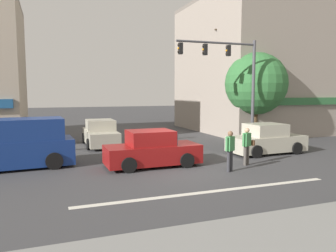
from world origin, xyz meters
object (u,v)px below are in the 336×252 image
at_px(utility_pole_far_right, 223,79).
at_px(sedan_crossing_center, 100,134).
at_px(van_approaching_near, 19,145).
at_px(pedestrian_mid_crossing, 230,149).
at_px(street_tree, 256,84).
at_px(pedestrian_far_side, 247,144).
at_px(traffic_light_mast, 234,73).
at_px(sedan_crossing_leftbound, 152,150).
at_px(sedan_parked_curbside, 266,140).

height_order(utility_pole_far_right, sedan_crossing_center, utility_pole_far_right).
relative_size(van_approaching_near, pedestrian_mid_crossing, 2.82).
bearing_deg(street_tree, pedestrian_mid_crossing, -131.35).
distance_m(pedestrian_mid_crossing, pedestrian_far_side, 1.53).
xyz_separation_m(street_tree, traffic_light_mast, (-2.84, -1.86, 0.53)).
distance_m(sedan_crossing_leftbound, van_approaching_near, 5.68).
distance_m(utility_pole_far_right, van_approaching_near, 15.06).
bearing_deg(pedestrian_far_side, utility_pole_far_right, 66.73).
height_order(sedan_crossing_center, sedan_parked_curbside, same).
xyz_separation_m(utility_pole_far_right, pedestrian_mid_crossing, (-5.25, -9.89, -3.24)).
xyz_separation_m(utility_pole_far_right, sedan_crossing_leftbound, (-7.93, -7.85, -3.48)).
relative_size(sedan_crossing_leftbound, pedestrian_far_side, 2.47).
distance_m(street_tree, traffic_light_mast, 3.43).
bearing_deg(sedan_crossing_center, utility_pole_far_right, 9.36).
bearing_deg(traffic_light_mast, sedan_crossing_leftbound, -153.67).
bearing_deg(street_tree, sedan_crossing_center, 170.83).
bearing_deg(street_tree, traffic_light_mast, -146.74).
height_order(traffic_light_mast, van_approaching_near, traffic_light_mast).
bearing_deg(pedestrian_far_side, sedan_parked_curbside, 38.57).
height_order(street_tree, sedan_crossing_leftbound, street_tree).
bearing_deg(street_tree, utility_pole_far_right, 102.91).
xyz_separation_m(traffic_light_mast, sedan_parked_curbside, (0.77, -2.09, -3.59)).
bearing_deg(sedan_parked_curbside, van_approaching_near, 175.80).
distance_m(street_tree, sedan_parked_curbside, 5.41).
relative_size(traffic_light_mast, pedestrian_mid_crossing, 3.71).
bearing_deg(pedestrian_mid_crossing, street_tree, 48.65).
bearing_deg(street_tree, sedan_crossing_leftbound, -151.29).
bearing_deg(traffic_light_mast, sedan_crossing_center, 153.94).
distance_m(traffic_light_mast, sedan_crossing_leftbound, 7.41).
bearing_deg(utility_pole_far_right, pedestrian_mid_crossing, -117.95).
bearing_deg(sedan_crossing_leftbound, street_tree, 28.71).
relative_size(sedan_parked_curbside, pedestrian_mid_crossing, 2.49).
distance_m(sedan_crossing_center, sedan_parked_curbside, 9.62).
distance_m(utility_pole_far_right, traffic_light_mast, 5.41).
xyz_separation_m(traffic_light_mast, van_approaching_near, (-11.23, -1.21, -3.30)).
bearing_deg(sedan_crossing_leftbound, sedan_crossing_center, 101.34).
xyz_separation_m(utility_pole_far_right, van_approaching_near, (-13.35, -6.19, -3.19)).
height_order(traffic_light_mast, sedan_crossing_leftbound, traffic_light_mast).
bearing_deg(van_approaching_near, utility_pole_far_right, 24.88).
bearing_deg(sedan_crossing_center, van_approaching_near, -131.60).
height_order(street_tree, utility_pole_far_right, utility_pole_far_right).
distance_m(utility_pole_far_right, sedan_crossing_leftbound, 11.69).
xyz_separation_m(sedan_crossing_leftbound, pedestrian_mid_crossing, (2.68, -2.04, 0.24)).
relative_size(utility_pole_far_right, van_approaching_near, 1.72).
bearing_deg(pedestrian_mid_crossing, sedan_parked_curbside, 35.89).
height_order(street_tree, van_approaching_near, street_tree).
height_order(utility_pole_far_right, sedan_crossing_leftbound, utility_pole_far_right).
bearing_deg(utility_pole_far_right, sedan_parked_curbside, -100.82).
relative_size(traffic_light_mast, sedan_crossing_leftbound, 1.51).
height_order(traffic_light_mast, sedan_parked_curbside, traffic_light_mast).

